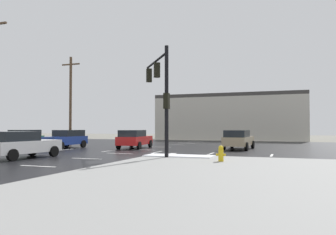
% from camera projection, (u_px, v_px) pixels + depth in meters
% --- Properties ---
extents(ground_plane, '(120.00, 120.00, 0.00)m').
position_uv_depth(ground_plane, '(132.00, 152.00, 24.93)').
color(ground_plane, slate).
extents(road_asphalt, '(44.00, 44.00, 0.02)m').
position_uv_depth(road_asphalt, '(132.00, 152.00, 24.94)').
color(road_asphalt, black).
rests_on(road_asphalt, ground_plane).
extents(sidewalk_corner, '(18.00, 18.00, 0.14)m').
position_uv_depth(sidewalk_corner, '(325.00, 189.00, 9.57)').
color(sidewalk_corner, gray).
rests_on(sidewalk_corner, ground_plane).
extents(snow_strip_curbside, '(4.00, 1.60, 0.06)m').
position_uv_depth(snow_strip_curbside, '(179.00, 156.00, 19.48)').
color(snow_strip_curbside, white).
rests_on(snow_strip_curbside, sidewalk_corner).
extents(lane_markings, '(36.15, 36.15, 0.01)m').
position_uv_depth(lane_markings, '(139.00, 153.00, 23.23)').
color(lane_markings, silver).
rests_on(lane_markings, road_asphalt).
extents(traffic_signal_mast, '(3.18, 4.35, 6.38)m').
position_uv_depth(traffic_signal_mast, '(161.00, 86.00, 20.35)').
color(traffic_signal_mast, black).
rests_on(traffic_signal_mast, sidewalk_corner).
extents(fire_hydrant, '(0.48, 0.26, 0.79)m').
position_uv_depth(fire_hydrant, '(221.00, 153.00, 16.59)').
color(fire_hydrant, gold).
rests_on(fire_hydrant, sidewalk_corner).
extents(strip_building_background, '(21.08, 8.00, 6.60)m').
position_uv_depth(strip_building_background, '(231.00, 117.00, 49.32)').
color(strip_building_background, beige).
rests_on(strip_building_background, ground_plane).
extents(sedan_green, '(2.15, 4.59, 1.58)m').
position_uv_depth(sedan_green, '(21.00, 138.00, 30.18)').
color(sedan_green, '#195933').
rests_on(sedan_green, road_asphalt).
extents(sedan_red, '(2.38, 4.66, 1.58)m').
position_uv_depth(sedan_red, '(134.00, 139.00, 28.69)').
color(sedan_red, '#B21919').
rests_on(sedan_red, road_asphalt).
extents(sedan_blue, '(2.07, 4.56, 1.58)m').
position_uv_depth(sedan_blue, '(65.00, 139.00, 28.92)').
color(sedan_blue, navy).
rests_on(sedan_blue, road_asphalt).
extents(sedan_tan, '(2.23, 4.62, 1.58)m').
position_uv_depth(sedan_tan, '(238.00, 139.00, 27.34)').
color(sedan_tan, tan).
rests_on(sedan_tan, road_asphalt).
extents(sedan_white, '(2.29, 4.64, 1.58)m').
position_uv_depth(sedan_white, '(21.00, 144.00, 19.42)').
color(sedan_white, white).
rests_on(sedan_white, road_asphalt).
extents(utility_pole_far, '(2.20, 0.28, 9.45)m').
position_uv_depth(utility_pole_far, '(71.00, 99.00, 35.91)').
color(utility_pole_far, brown).
rests_on(utility_pole_far, ground_plane).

